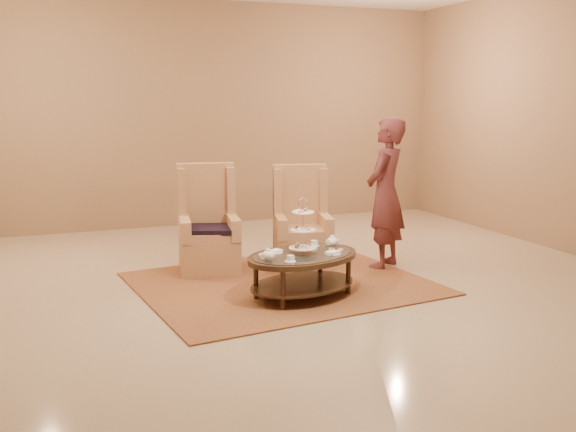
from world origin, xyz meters
name	(u,v)px	position (x,y,z in m)	size (l,w,h in m)	color
ground	(292,292)	(0.00, 0.00, 0.00)	(8.00, 8.00, 0.00)	tan
ceiling	(292,292)	(0.00, 0.00, 0.00)	(8.00, 8.00, 0.02)	beige
wall_back	(201,115)	(0.00, 4.00, 1.75)	(8.00, 0.04, 3.50)	#8D6C4C
rug	(282,283)	(0.00, 0.32, 0.01)	(3.29, 2.85, 0.02)	#966135
tea_table	(303,262)	(0.03, -0.20, 0.37)	(1.42, 1.17, 1.03)	black
armchair_left	(208,235)	(-0.60, 1.20, 0.42)	(0.77, 0.79, 1.25)	tan
armchair_right	(302,232)	(0.51, 1.02, 0.41)	(0.79, 0.81, 1.21)	tan
person	(385,193)	(1.40, 0.57, 0.89)	(0.78, 0.75, 1.79)	#5A2627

